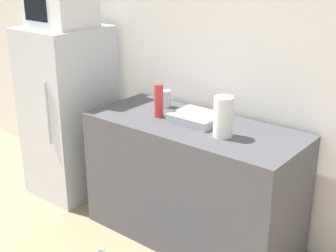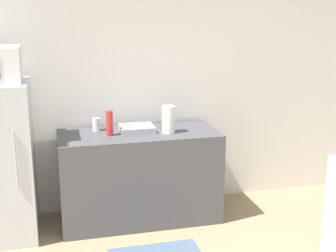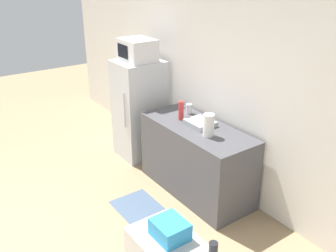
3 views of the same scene
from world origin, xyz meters
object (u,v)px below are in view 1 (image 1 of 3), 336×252
Objects in this scene: paper_towel_roll at (223,117)px; microwave at (60,7)px; bottle_short at (166,99)px; refrigerator at (69,112)px; bottle_tall at (159,101)px.

microwave is at bearing 179.05° from paper_towel_roll.
bottle_short is 0.49× the size of paper_towel_roll.
microwave reaches higher than refrigerator.
bottle_tall is at bearing 0.55° from refrigerator.
bottle_tall is 0.91× the size of paper_towel_roll.
microwave reaches higher than paper_towel_roll.
refrigerator is at bearing 179.00° from paper_towel_roll.
microwave is at bearing -166.30° from bottle_short.
microwave reaches higher than bottle_short.
refrigerator is 1.65m from paper_towel_roll.
paper_towel_roll is at bearing -0.95° from microwave.
bottle_short is at bearing 13.70° from microwave.
microwave is 3.79× the size of bottle_short.
refrigerator is 2.98× the size of microwave.
microwave is at bearing -107.16° from refrigerator.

